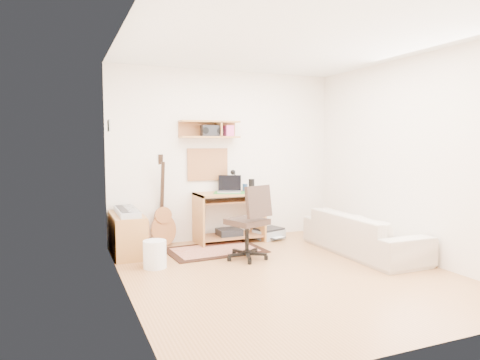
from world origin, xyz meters
name	(u,v)px	position (x,y,z in m)	size (l,w,h in m)	color
floor	(287,273)	(0.00, 0.00, -0.01)	(3.60, 4.00, 0.01)	#B9814D
ceiling	(289,43)	(0.00, 0.00, 2.60)	(3.60, 4.00, 0.01)	white
back_wall	(225,156)	(0.00, 2.00, 1.30)	(3.60, 0.01, 2.60)	white
left_wall	(124,164)	(-1.80, 0.00, 1.30)	(0.01, 4.00, 2.60)	white
right_wall	(411,158)	(1.80, 0.00, 1.30)	(0.01, 4.00, 2.60)	white
wall_shelf	(210,129)	(-0.30, 1.88, 1.70)	(0.90, 0.25, 0.26)	#C18344
cork_board	(208,164)	(-0.30, 1.98, 1.17)	(0.64, 0.03, 0.49)	tan
wall_photo	(109,126)	(-1.79, 1.50, 1.72)	(0.02, 0.20, 0.15)	#4C8CBF
desk	(229,217)	(-0.05, 1.73, 0.38)	(1.00, 0.55, 0.75)	#C18344
laptop	(229,184)	(-0.05, 1.71, 0.88)	(0.34, 0.34, 0.26)	silver
speaker	(252,186)	(0.30, 1.68, 0.85)	(0.09, 0.09, 0.20)	black
desk_lamp	(235,181)	(0.10, 1.87, 0.92)	(0.11, 0.11, 0.33)	black
pencil_cup	(245,188)	(0.26, 1.83, 0.81)	(0.08, 0.08, 0.11)	#2C5186
boombox	(211,131)	(-0.27, 1.87, 1.68)	(0.31, 0.14, 0.16)	black
rug	(215,250)	(-0.43, 1.30, 0.01)	(1.31, 0.87, 0.02)	#D3AF8D
task_chair	(247,222)	(-0.19, 0.72, 0.49)	(0.50, 0.50, 0.98)	#32241D
cabinet	(127,234)	(-1.58, 1.55, 0.28)	(0.40, 0.90, 0.55)	#C18344
music_keyboard	(127,211)	(-1.58, 1.55, 0.59)	(0.25, 0.81, 0.07)	#B2B5BA
guitar	(163,200)	(-1.02, 1.86, 0.67)	(0.36, 0.22, 1.34)	#B06836
waste_basket	(155,254)	(-1.37, 0.79, 0.17)	(0.28, 0.28, 0.33)	white
printer	(269,233)	(0.61, 1.69, 0.09)	(0.42, 0.33, 0.16)	#A5A8AA
sofa	(363,227)	(1.38, 0.39, 0.37)	(1.88, 0.55, 0.74)	#BEAC96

